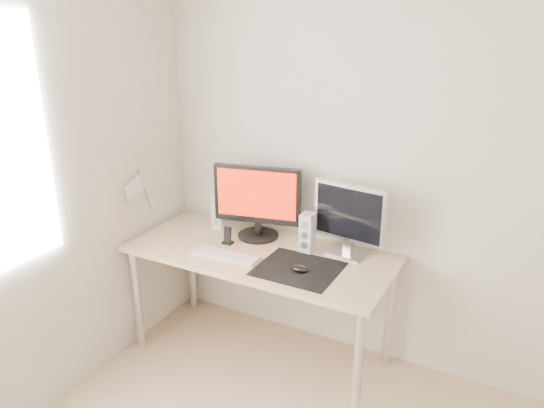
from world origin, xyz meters
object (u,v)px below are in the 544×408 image
(speaker_right, at_px, (308,233))
(phone_dock, at_px, (228,239))
(mouse, at_px, (299,269))
(speaker_left, at_px, (220,211))
(keyboard, at_px, (226,255))
(second_monitor, at_px, (350,217))
(desk, at_px, (260,263))
(main_monitor, at_px, (257,199))

(speaker_right, xyz_separation_m, phone_dock, (-0.48, -0.13, -0.09))
(mouse, xyz_separation_m, phone_dock, (-0.55, 0.13, 0.01))
(speaker_left, relative_size, keyboard, 0.57)
(mouse, relative_size, speaker_left, 0.41)
(phone_dock, bearing_deg, second_monitor, 16.09)
(speaker_right, relative_size, keyboard, 0.57)
(keyboard, xyz_separation_m, phone_dock, (-0.09, 0.16, 0.03))
(desk, height_order, main_monitor, main_monitor)
(speaker_right, bearing_deg, second_monitor, 16.74)
(speaker_left, bearing_deg, keyboard, -52.34)
(mouse, distance_m, phone_dock, 0.57)
(mouse, bearing_deg, speaker_left, 156.58)
(desk, relative_size, keyboard, 3.78)
(mouse, xyz_separation_m, speaker_left, (-0.73, 0.32, 0.10))
(second_monitor, relative_size, speaker_left, 1.88)
(mouse, relative_size, second_monitor, 0.22)
(second_monitor, xyz_separation_m, phone_dock, (-0.71, -0.20, -0.21))
(mouse, relative_size, keyboard, 0.23)
(second_monitor, height_order, keyboard, second_monitor)
(mouse, xyz_separation_m, second_monitor, (0.16, 0.34, 0.22))
(desk, distance_m, phone_dock, 0.26)
(speaker_left, bearing_deg, desk, -25.28)
(speaker_right, bearing_deg, desk, -149.80)
(mouse, xyz_separation_m, main_monitor, (-0.44, 0.31, 0.23))
(main_monitor, distance_m, speaker_right, 0.39)
(second_monitor, distance_m, speaker_left, 0.90)
(keyboard, bearing_deg, speaker_left, 127.66)
(phone_dock, bearing_deg, desk, -2.04)
(phone_dock, bearing_deg, mouse, -13.37)
(second_monitor, xyz_separation_m, keyboard, (-0.62, -0.36, -0.23))
(speaker_left, bearing_deg, second_monitor, 1.25)
(mouse, distance_m, desk, 0.36)
(second_monitor, height_order, speaker_left, second_monitor)
(desk, relative_size, speaker_right, 6.66)
(speaker_left, height_order, keyboard, speaker_left)
(desk, xyz_separation_m, main_monitor, (-0.12, 0.18, 0.33))
(main_monitor, bearing_deg, desk, -57.57)
(desk, distance_m, main_monitor, 0.40)
(desk, bearing_deg, speaker_right, 30.20)
(speaker_left, bearing_deg, speaker_right, -4.38)
(desk, bearing_deg, main_monitor, 122.43)
(speaker_right, height_order, keyboard, speaker_right)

